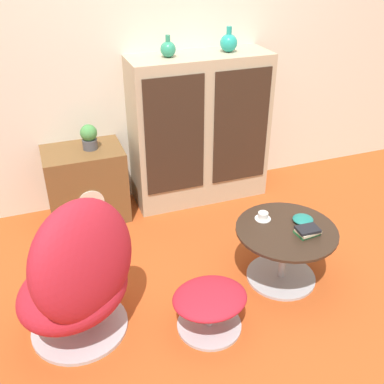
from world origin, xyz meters
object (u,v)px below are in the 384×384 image
sideboard (200,130)px  tv_console (86,184)px  bowl (303,219)px  egg_chair (79,277)px  ottoman (210,303)px  potted_plant (89,136)px  vase_inner_left (229,42)px  book_stack (307,231)px  vase_leftmost (168,49)px  coffee_table (284,248)px  teacup (263,217)px

sideboard → tv_console: bearing=-179.3°
bowl → egg_chair: bearing=-177.3°
bowl → ottoman: bearing=-160.2°
potted_plant → vase_inner_left: bearing=0.8°
ottoman → bowl: bearing=19.8°
potted_plant → book_stack: potted_plant is taller
vase_leftmost → vase_inner_left: bearing=0.0°
sideboard → egg_chair: bearing=-133.1°
sideboard → vase_leftmost: bearing=179.1°
vase_leftmost → potted_plant: (-0.66, -0.02, -0.60)m
coffee_table → bowl: size_ratio=4.85×
egg_chair → bowl: bearing=2.7°
sideboard → ottoman: size_ratio=2.81×
tv_console → potted_plant: (0.07, 0.00, 0.40)m
egg_chair → ottoman: size_ratio=2.08×
tv_console → ottoman: 1.55m
tv_console → ottoman: bearing=-72.1°
tv_console → potted_plant: size_ratio=3.12×
egg_chair → ottoman: 0.76m
ottoman → coffee_table: size_ratio=0.67×
sideboard → book_stack: bearing=-80.9°
sideboard → book_stack: (0.22, -1.34, -0.19)m
tv_console → ottoman: tv_console is taller
tv_console → coffee_table: size_ratio=0.93×
ottoman → vase_inner_left: size_ratio=2.32×
tv_console → book_stack: size_ratio=4.06×
vase_inner_left → teacup: vase_inner_left is taller
sideboard → coffee_table: sideboard is taller
tv_console → vase_inner_left: (1.22, 0.02, 1.02)m
vase_inner_left → bowl: 1.51m
vase_inner_left → bowl: bearing=-88.6°
egg_chair → coffee_table: egg_chair is taller
teacup → bowl: bearing=-26.8°
tv_console → teacup: bearing=-46.8°
vase_inner_left → potted_plant: vase_inner_left is taller
ottoman → coffee_table: bearing=20.8°
vase_inner_left → potted_plant: (-1.15, -0.02, -0.61)m
sideboard → vase_inner_left: (0.24, 0.00, 0.69)m
tv_console → egg_chair: (-0.22, -1.27, 0.12)m
potted_plant → teacup: potted_plant is taller
tv_console → teacup: tv_console is taller
sideboard → potted_plant: 0.91m
vase_leftmost → vase_inner_left: vase_inner_left is taller
vase_inner_left → teacup: (-0.20, -1.10, -0.89)m
tv_console → coffee_table: bearing=-48.2°
ottoman → teacup: bearing=36.3°
book_stack → egg_chair: bearing=177.4°
teacup → bowl: (0.23, -0.12, -0.00)m
coffee_table → potted_plant: bearing=129.9°
sideboard → potted_plant: size_ratio=6.32×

